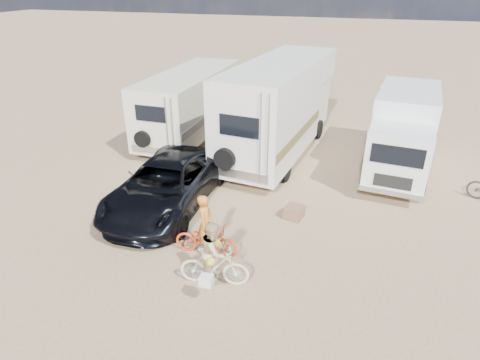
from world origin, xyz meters
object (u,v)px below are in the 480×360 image
(rider_man, at_px, (206,229))
(rv_left, at_px, (190,106))
(bike_man, at_px, (206,240))
(bike_woman, at_px, (214,266))
(box_truck, at_px, (402,135))
(dark_suv, at_px, (166,185))
(cooler, at_px, (260,172))
(crate, at_px, (294,212))
(rv_main, at_px, (279,109))
(rider_woman, at_px, (214,257))

(rider_man, bearing_deg, rv_left, 22.84)
(bike_man, height_order, bike_woman, bike_woman)
(box_truck, distance_m, dark_suv, 8.68)
(bike_woman, distance_m, cooler, 5.96)
(crate, bearing_deg, rider_man, -127.38)
(rv_left, distance_m, crate, 8.19)
(crate, bearing_deg, dark_suv, -173.40)
(rv_left, height_order, crate, rv_left)
(rv_main, relative_size, dark_suv, 1.45)
(bike_woman, bearing_deg, bike_man, 20.82)
(rider_woman, distance_m, crate, 3.77)
(rv_main, xyz_separation_m, rider_man, (-0.27, -7.39, -1.08))
(box_truck, bearing_deg, bike_woman, -112.60)
(dark_suv, distance_m, rider_man, 2.93)
(rv_main, height_order, cooler, rv_main)
(dark_suv, height_order, cooler, dark_suv)
(bike_woman, relative_size, crate, 3.30)
(box_truck, relative_size, bike_woman, 3.46)
(dark_suv, relative_size, bike_man, 3.20)
(box_truck, height_order, bike_man, box_truck)
(rv_main, height_order, rv_left, rv_main)
(box_truck, xyz_separation_m, bike_man, (-4.94, -6.97, -1.02))
(dark_suv, xyz_separation_m, bike_woman, (2.75, -3.04, -0.26))
(rv_main, distance_m, cooler, 2.99)
(rv_main, xyz_separation_m, rider_woman, (0.35, -8.43, -1.09))
(bike_man, xyz_separation_m, cooler, (0.16, 4.89, -0.22))
(box_truck, height_order, cooler, box_truck)
(rv_left, distance_m, cooler, 5.34)
(cooler, bearing_deg, box_truck, 28.81)
(rv_main, distance_m, bike_man, 7.52)
(box_truck, height_order, rider_woman, box_truck)
(box_truck, xyz_separation_m, crate, (-3.06, -4.50, -1.26))
(rv_main, bearing_deg, bike_man, -85.62)
(rider_woman, xyz_separation_m, cooler, (-0.45, 5.93, -0.55))
(box_truck, xyz_separation_m, bike_woman, (-4.33, -8.01, -0.96))
(dark_suv, distance_m, crate, 4.09)
(crate, bearing_deg, bike_man, -127.38)
(bike_woman, bearing_deg, rider_woman, -0.00)
(rv_left, distance_m, bike_man, 9.05)
(box_truck, distance_m, bike_woman, 9.15)
(dark_suv, bearing_deg, crate, 5.22)
(cooler, bearing_deg, rider_woman, -80.30)
(box_truck, height_order, rider_man, box_truck)
(rider_woman, distance_m, cooler, 5.98)
(crate, bearing_deg, rv_left, 135.99)
(bike_man, bearing_deg, dark_suv, 43.82)
(bike_woman, xyz_separation_m, cooler, (-0.45, 5.93, -0.28))
(rv_main, relative_size, box_truck, 1.37)
(rv_main, height_order, rider_woman, rv_main)
(rv_main, height_order, bike_man, rv_main)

